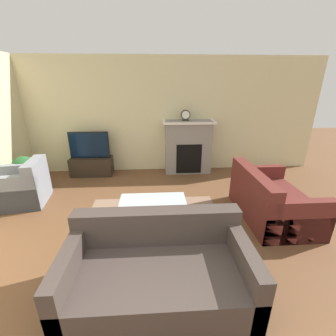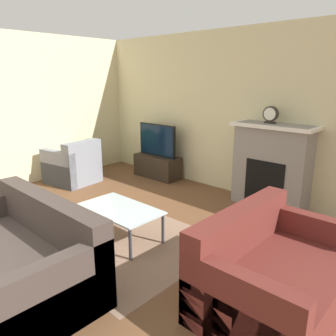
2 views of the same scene
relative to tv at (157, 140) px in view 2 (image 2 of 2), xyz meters
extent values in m
cube|color=beige|center=(1.28, 0.31, 0.60)|extent=(8.56, 0.06, 2.70)
cube|color=beige|center=(-1.52, -2.10, 0.60)|extent=(0.06, 7.77, 2.70)
cube|color=#896B56|center=(1.48, -2.19, -0.75)|extent=(2.23, 1.79, 0.00)
cube|color=gray|center=(2.34, 0.08, -0.11)|extent=(1.10, 0.41, 1.28)
cube|color=black|center=(2.34, -0.13, -0.35)|extent=(0.61, 0.01, 0.72)
cube|color=white|center=(2.34, 0.05, 0.50)|extent=(1.22, 0.47, 0.05)
cube|color=#2D2319|center=(0.00, 0.00, -0.53)|extent=(0.97, 0.40, 0.44)
cube|color=black|center=(0.00, 0.00, 0.00)|extent=(0.91, 0.05, 0.62)
cube|color=black|center=(0.00, -0.02, 0.00)|extent=(0.87, 0.01, 0.58)
cube|color=#3D332D|center=(1.54, -3.47, -0.54)|extent=(1.82, 0.97, 0.42)
cube|color=#3D332D|center=(1.54, -3.09, -0.13)|extent=(1.82, 0.20, 0.40)
cube|color=#3D332D|center=(2.38, -3.47, -0.42)|extent=(0.14, 0.97, 0.66)
cube|color=#5B231E|center=(3.46, -2.05, -0.54)|extent=(0.97, 1.46, 0.42)
cube|color=#5B231E|center=(3.08, -2.05, -0.13)|extent=(0.20, 1.46, 0.40)
cube|color=#5B231E|center=(3.46, -2.71, -0.42)|extent=(0.97, 0.14, 0.66)
cube|color=#5B231E|center=(3.46, -1.39, -0.42)|extent=(0.97, 0.14, 0.66)
cube|color=gray|center=(-0.95, -1.33, -0.54)|extent=(0.93, 0.87, 0.42)
cube|color=gray|center=(-0.64, -1.29, -0.13)|extent=(0.30, 0.78, 0.40)
cube|color=gray|center=(-1.00, -1.02, -0.42)|extent=(0.85, 0.25, 0.66)
cube|color=gray|center=(-0.91, -1.64, -0.42)|extent=(0.85, 0.25, 0.66)
cylinder|color=#333338|center=(1.01, -2.41, -0.56)|extent=(0.04, 0.04, 0.38)
cylinder|color=#333338|center=(1.96, -2.41, -0.56)|extent=(0.04, 0.04, 0.38)
cylinder|color=#333338|center=(1.01, -1.89, -0.56)|extent=(0.04, 0.04, 0.38)
cylinder|color=#333338|center=(1.96, -1.89, -0.56)|extent=(0.04, 0.04, 0.38)
cube|color=silver|center=(1.48, -2.15, -0.36)|extent=(1.03, 0.59, 0.02)
cylinder|color=beige|center=(-1.09, -0.83, -0.65)|extent=(0.21, 0.21, 0.20)
cylinder|color=#4C3823|center=(-1.09, -0.83, -0.48)|extent=(0.03, 0.03, 0.14)
sphere|color=#235628|center=(-1.09, -0.83, -0.23)|extent=(0.46, 0.46, 0.46)
cube|color=#28231E|center=(2.26, 0.08, 0.54)|extent=(0.15, 0.07, 0.03)
cylinder|color=#28231E|center=(2.26, 0.08, 0.67)|extent=(0.22, 0.07, 0.22)
cylinder|color=white|center=(2.26, 0.04, 0.67)|extent=(0.18, 0.00, 0.18)
camera|label=1|loc=(1.53, -5.20, 1.36)|focal=24.00mm
camera|label=2|loc=(4.43, -4.47, 1.19)|focal=35.00mm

